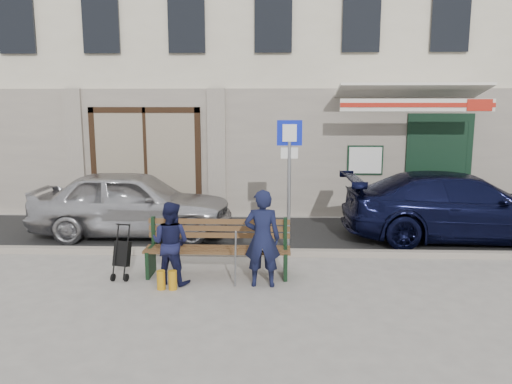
# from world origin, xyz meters

# --- Properties ---
(ground) EXTENTS (80.00, 80.00, 0.00)m
(ground) POSITION_xyz_m (0.00, 0.00, 0.00)
(ground) COLOR #9E9991
(ground) RESTS_ON ground
(asphalt_lane) EXTENTS (60.00, 3.20, 0.01)m
(asphalt_lane) POSITION_xyz_m (0.00, 3.10, 0.01)
(asphalt_lane) COLOR #282828
(asphalt_lane) RESTS_ON ground
(curb) EXTENTS (60.00, 0.18, 0.12)m
(curb) POSITION_xyz_m (0.00, 1.50, 0.06)
(curb) COLOR #9E9384
(curb) RESTS_ON ground
(building) EXTENTS (20.00, 8.27, 10.00)m
(building) POSITION_xyz_m (0.01, 8.45, 4.97)
(building) COLOR beige
(building) RESTS_ON ground
(car_silver) EXTENTS (4.26, 1.76, 1.45)m
(car_silver) POSITION_xyz_m (-2.99, 2.86, 0.72)
(car_silver) COLOR #B5B4B9
(car_silver) RESTS_ON ground
(car_navy) EXTENTS (4.90, 2.05, 1.41)m
(car_navy) POSITION_xyz_m (3.94, 2.83, 0.71)
(car_navy) COLOR black
(car_navy) RESTS_ON ground
(parking_sign) EXTENTS (0.47, 0.08, 2.53)m
(parking_sign) POSITION_xyz_m (0.33, 1.75, 1.68)
(parking_sign) COLOR gray
(parking_sign) RESTS_ON ground
(bench) EXTENTS (2.40, 1.17, 0.98)m
(bench) POSITION_xyz_m (-0.92, 0.36, 0.46)
(bench) COLOR brown
(bench) RESTS_ON ground
(man) EXTENTS (0.56, 0.37, 1.54)m
(man) POSITION_xyz_m (-0.13, -0.08, 0.77)
(man) COLOR #121633
(man) RESTS_ON ground
(woman) EXTENTS (0.75, 0.66, 1.32)m
(woman) POSITION_xyz_m (-1.58, -0.01, 0.66)
(woman) COLOR #141638
(woman) RESTS_ON ground
(stroller) EXTENTS (0.30, 0.39, 0.88)m
(stroller) POSITION_xyz_m (-2.43, 0.19, 0.39)
(stroller) COLOR black
(stroller) RESTS_ON ground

